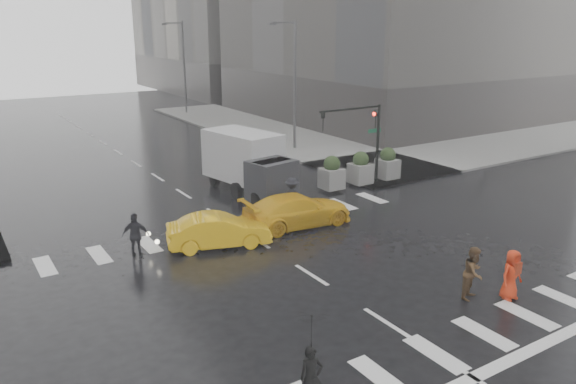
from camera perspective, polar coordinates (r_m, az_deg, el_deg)
ground at (r=20.51m, az=2.39°, el=-8.41°), size 120.00×120.00×0.00m
sidewalk_ne at (r=45.33m, az=10.10°, el=5.47°), size 35.00×35.00×0.15m
road_markings at (r=20.51m, az=2.39°, el=-8.40°), size 18.00×48.00×0.01m
traffic_signal_pole at (r=30.92m, az=7.76°, el=6.33°), size 4.45×0.42×4.50m
street_lamp_near at (r=39.76m, az=0.53°, el=11.28°), size 2.15×0.22×9.00m
street_lamp_far at (r=57.52m, az=-10.65°, el=12.68°), size 2.15×0.22×9.00m
planter_west at (r=30.33m, az=4.46°, el=1.90°), size 1.10×1.10×1.80m
planter_mid at (r=31.53m, az=7.37°, el=2.39°), size 1.10×1.10×1.80m
planter_east at (r=32.82m, az=10.07°, el=2.84°), size 1.10×1.10×1.80m
pedestrian_black at (r=13.35m, az=2.43°, el=-15.21°), size 1.23×1.24×2.43m
pedestrian_brown at (r=19.50m, az=18.34°, el=-7.80°), size 1.05×0.93×1.79m
pedestrian_orange at (r=19.89m, az=21.75°, el=-7.79°), size 0.85×0.57×1.70m
pedestrian_far_a at (r=22.45m, az=-15.20°, el=-4.28°), size 1.22×1.06×1.78m
pedestrian_far_b at (r=26.24m, az=0.40°, el=-0.51°), size 1.36×1.28×1.88m
taxi_mid at (r=22.91m, az=-7.04°, el=-3.92°), size 4.38×2.58×1.37m
taxi_rear at (r=25.03m, az=0.94°, el=-1.86°), size 4.61×2.38×1.47m
box_truck at (r=29.52m, az=-3.88°, el=2.99°), size 2.28×6.08×3.23m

